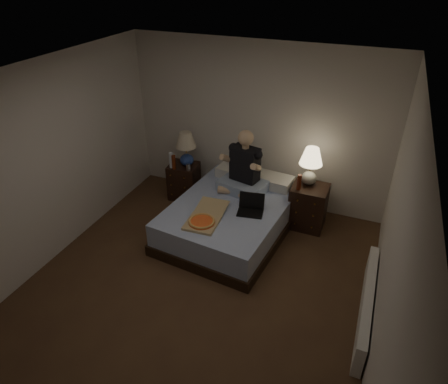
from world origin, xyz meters
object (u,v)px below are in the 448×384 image
at_px(soda_can, 188,167).
at_px(nightstand_left, 184,181).
at_px(laptop, 250,206).
at_px(radiator, 366,304).
at_px(beer_bottle_left, 174,162).
at_px(beer_bottle_right, 299,182).
at_px(bed, 230,218).
at_px(nightstand_right, 308,206).
at_px(lamp_left, 186,149).
at_px(pizza_box, 202,222).
at_px(water_bottle, 171,160).
at_px(lamp_right, 310,167).
at_px(person, 243,162).

bearing_deg(soda_can, nightstand_left, 141.03).
distance_m(laptop, radiator, 1.85).
distance_m(beer_bottle_left, radiator, 3.42).
distance_m(soda_can, beer_bottle_right, 1.75).
bearing_deg(bed, nightstand_right, 36.65).
distance_m(bed, nightstand_right, 1.15).
bearing_deg(lamp_left, radiator, -27.95).
xyz_separation_m(nightstand_left, pizza_box, (0.90, -1.23, 0.23)).
bearing_deg(water_bottle, lamp_right, 4.39).
distance_m(bed, lamp_left, 1.34).
relative_size(bed, person, 2.09).
height_order(soda_can, laptop, laptop).
distance_m(beer_bottle_left, pizza_box, 1.45).
relative_size(nightstand_right, soda_can, 6.55).
distance_m(bed, pizza_box, 0.68).
distance_m(nightstand_right, soda_can, 1.91).
relative_size(laptop, radiator, 0.21).
height_order(pizza_box, radiator, pizza_box).
relative_size(bed, lamp_right, 3.47).
xyz_separation_m(soda_can, person, (0.93, -0.11, 0.32)).
bearing_deg(bed, nightstand_left, 154.79).
distance_m(nightstand_left, water_bottle, 0.46).
distance_m(lamp_left, radiator, 3.41).
distance_m(lamp_left, beer_bottle_right, 1.85).
xyz_separation_m(lamp_left, beer_bottle_right, (1.83, -0.19, -0.09)).
relative_size(lamp_left, soda_can, 5.60).
bearing_deg(water_bottle, soda_can, 2.07).
bearing_deg(beer_bottle_right, lamp_left, 173.99).
xyz_separation_m(bed, beer_bottle_left, (-1.13, 0.47, 0.46)).
height_order(bed, beer_bottle_left, beer_bottle_left).
height_order(nightstand_right, lamp_right, lamp_right).
distance_m(person, pizza_box, 1.10).
bearing_deg(water_bottle, laptop, -21.99).
bearing_deg(water_bottle, person, -4.58).
height_order(water_bottle, laptop, water_bottle).
bearing_deg(water_bottle, pizza_box, -46.90).
height_order(lamp_right, beer_bottle_right, lamp_right).
relative_size(nightstand_left, beer_bottle_left, 2.54).
distance_m(nightstand_right, laptop, 1.00).
xyz_separation_m(nightstand_right, lamp_right, (-0.05, 0.08, 0.61)).
bearing_deg(nightstand_left, lamp_right, -5.69).
height_order(nightstand_right, water_bottle, water_bottle).
bearing_deg(beer_bottle_left, person, -3.33).
height_order(nightstand_left, beer_bottle_left, beer_bottle_left).
xyz_separation_m(lamp_right, water_bottle, (-2.12, -0.16, -0.23)).
xyz_separation_m(lamp_left, soda_can, (0.10, -0.14, -0.23)).
bearing_deg(radiator, nightstand_right, 122.91).
bearing_deg(pizza_box, bed, 71.55).
bearing_deg(nightstand_right, person, -168.34).
bearing_deg(person, nightstand_left, -179.53).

